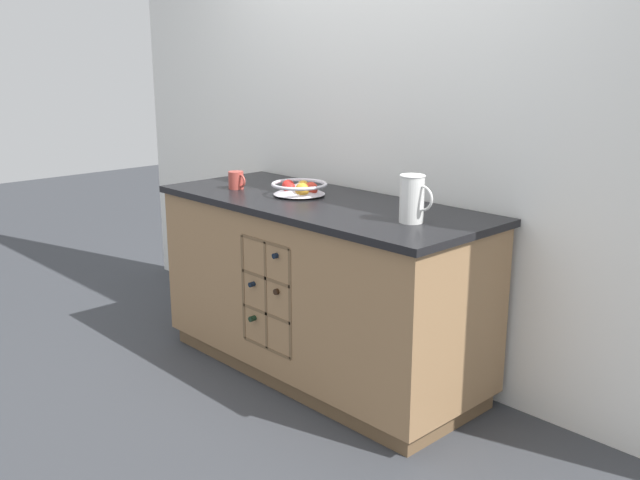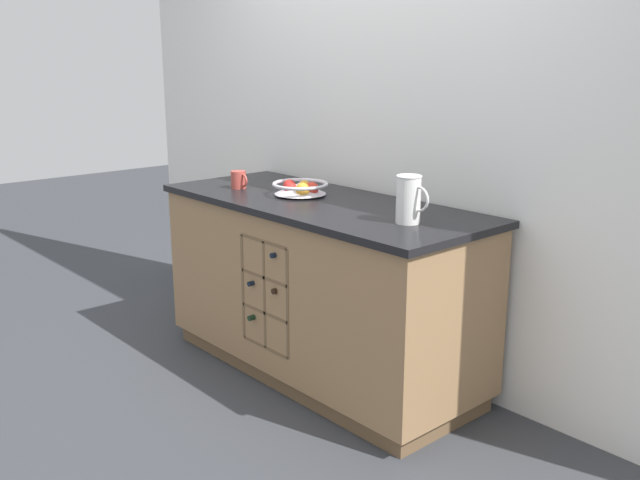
% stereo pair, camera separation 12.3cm
% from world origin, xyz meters
% --- Properties ---
extents(ground_plane, '(14.00, 14.00, 0.00)m').
position_xyz_m(ground_plane, '(0.00, 0.00, 0.00)').
color(ground_plane, '#383A3F').
extents(back_wall, '(4.40, 0.06, 2.55)m').
position_xyz_m(back_wall, '(0.00, 0.42, 1.27)').
color(back_wall, white).
rests_on(back_wall, ground_plane).
extents(kitchen_island, '(1.85, 0.75, 0.94)m').
position_xyz_m(kitchen_island, '(-0.00, -0.00, 0.47)').
color(kitchen_island, brown).
rests_on(kitchen_island, ground_plane).
extents(fruit_bowl, '(0.29, 0.29, 0.08)m').
position_xyz_m(fruit_bowl, '(-0.17, 0.01, 0.98)').
color(fruit_bowl, silver).
rests_on(fruit_bowl, kitchen_island).
extents(white_pitcher, '(0.17, 0.11, 0.21)m').
position_xyz_m(white_pitcher, '(0.62, -0.03, 1.05)').
color(white_pitcher, white).
rests_on(white_pitcher, kitchen_island).
extents(ceramic_mug, '(0.12, 0.08, 0.10)m').
position_xyz_m(ceramic_mug, '(-0.55, -0.11, 0.98)').
color(ceramic_mug, '#B7473D').
rests_on(ceramic_mug, kitchen_island).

